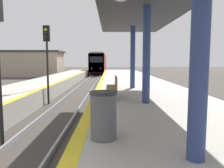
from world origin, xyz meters
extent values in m
cube|color=black|center=(0.00, 47.77, 0.28)|extent=(2.37, 19.63, 0.55)
cube|color=maroon|center=(0.00, 47.77, 2.26)|extent=(2.78, 21.82, 3.41)
cube|color=red|center=(0.00, 36.95, 2.26)|extent=(2.73, 0.16, 3.34)
cube|color=black|center=(0.00, 36.89, 2.85)|extent=(2.23, 0.06, 1.02)
cube|color=slate|center=(0.00, 47.77, 4.08)|extent=(2.37, 20.73, 0.24)
sphere|color=white|center=(-0.77, 36.89, 1.32)|extent=(0.18, 0.18, 0.18)
sphere|color=white|center=(0.77, 36.89, 1.32)|extent=(0.18, 0.18, 0.18)
cylinder|color=black|center=(-1.33, 11.64, 1.84)|extent=(0.12, 0.12, 3.67)
cube|color=black|center=(-1.33, 11.64, 4.12)|extent=(0.36, 0.20, 0.90)
sphere|color=yellow|center=(-1.33, 11.51, 4.33)|extent=(0.16, 0.16, 0.16)
sphere|color=black|center=(-1.33, 11.51, 4.12)|extent=(0.16, 0.16, 0.16)
sphere|color=black|center=(-1.33, 11.51, 3.92)|extent=(0.16, 0.16, 0.16)
cylinder|color=navy|center=(3.66, 2.14, 2.75)|extent=(0.29, 0.29, 3.57)
cylinder|color=navy|center=(3.66, 6.92, 2.75)|extent=(0.29, 0.29, 3.57)
cylinder|color=navy|center=(3.66, 11.69, 2.75)|extent=(0.29, 0.29, 3.57)
cube|color=#2D2D33|center=(3.66, 6.92, 4.64)|extent=(3.68, 14.32, 0.20)
cylinder|color=#4C4C51|center=(2.17, 3.11, 1.42)|extent=(0.53, 0.53, 0.91)
cylinder|color=#262626|center=(2.17, 3.11, 1.90)|extent=(0.55, 0.55, 0.06)
cube|color=brown|center=(2.38, 8.14, 1.40)|extent=(0.44, 1.74, 0.08)
cube|color=brown|center=(2.57, 8.14, 1.66)|extent=(0.06, 1.74, 0.44)
cube|color=#262628|center=(2.38, 7.44, 1.16)|extent=(0.35, 0.08, 0.40)
cube|color=#262628|center=(2.38, 8.83, 1.16)|extent=(0.35, 0.08, 0.40)
cube|color=tan|center=(-12.42, 36.42, 2.01)|extent=(12.75, 5.45, 4.02)
cube|color=#383333|center=(-12.42, 36.42, 4.17)|extent=(13.39, 5.72, 0.30)
camera|label=1|loc=(2.29, -1.18, 2.52)|focal=35.00mm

